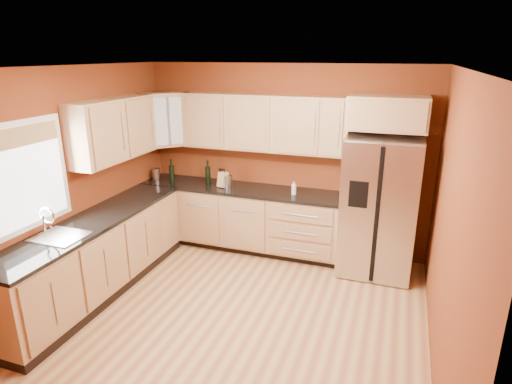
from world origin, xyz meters
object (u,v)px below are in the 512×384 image
Objects in this scene: refrigerator at (379,206)px; canister_left at (156,175)px; wine_bottle_a at (208,172)px; knife_block at (223,179)px; soap_dispenser at (294,188)px.

canister_left is (-3.20, -0.00, 0.12)m from refrigerator.
knife_block is (0.27, -0.10, -0.06)m from wine_bottle_a.
wine_bottle_a is at bearing 175.40° from soap_dispenser.
knife_block is at bearing -19.68° from wine_bottle_a.
knife_block is at bearing 179.48° from refrigerator.
refrigerator reaches higher than canister_left.
refrigerator is 9.97× the size of soap_dispenser.
knife_block is at bearing 179.61° from soap_dispenser.
refrigerator is at bearing -2.79° from wine_bottle_a.
canister_left is 0.80m from wine_bottle_a.
wine_bottle_a is at bearing 177.21° from refrigerator.
refrigerator is 1.11m from soap_dispenser.
canister_left is at bearing -159.78° from knife_block.
refrigerator is 8.04× the size of knife_block.
refrigerator is 3.20m from canister_left.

